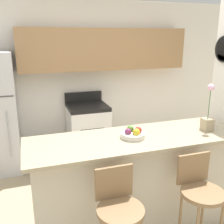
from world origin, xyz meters
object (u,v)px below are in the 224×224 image
Objects in this scene: bar_stool_right at (200,193)px; orchid_vase at (208,117)px; stove_range at (88,131)px; trash_bin at (37,159)px; fruit_bowl at (133,134)px; bar_stool_left at (119,210)px.

orchid_vase is (0.40, 0.49, 0.51)m from bar_stool_right.
stove_range is 0.91m from trash_bin.
orchid_vase is at bearing -3.67° from fruit_bowl.
bar_stool_left reaches higher than trash_bin.
bar_stool_right is at bearing -129.61° from orchid_vase.
bar_stool_right is at bearing -58.91° from trash_bin.
trash_bin is (-0.84, -0.22, -0.27)m from stove_range.
orchid_vase reaches higher than trash_bin.
stove_range is 2.38m from bar_stool_left.
bar_stool_left and bar_stool_right have the same top height.
trash_bin is at bearing 121.09° from bar_stool_right.
fruit_bowl is at bearing 176.33° from orchid_vase.
bar_stool_left is at bearing -97.46° from stove_range.
fruit_bowl is 2.01m from trash_bin.
fruit_bowl is (-0.41, 0.54, 0.40)m from bar_stool_right.
bar_stool_right is 2.58× the size of trash_bin.
stove_range is at bearing 82.54° from bar_stool_left.
trash_bin is at bearing 104.12° from bar_stool_left.
bar_stool_left is at bearing -75.88° from trash_bin.
orchid_vase is 0.82m from fruit_bowl.
bar_stool_right is at bearing -52.83° from fruit_bowl.
fruit_bowl is at bearing -61.18° from trash_bin.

